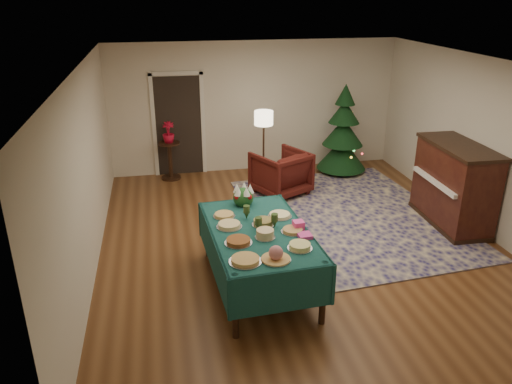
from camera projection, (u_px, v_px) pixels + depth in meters
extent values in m
plane|color=#593319|center=(298.00, 242.00, 7.75)|extent=(7.00, 7.00, 0.00)
plane|color=white|center=(305.00, 65.00, 6.73)|extent=(7.00, 7.00, 0.00)
plane|color=beige|center=(255.00, 107.00, 10.42)|extent=(6.00, 0.00, 6.00)
plane|color=beige|center=(421.00, 294.00, 4.06)|extent=(6.00, 0.00, 6.00)
plane|color=beige|center=(86.00, 173.00, 6.70)|extent=(0.00, 7.00, 7.00)
plane|color=beige|center=(486.00, 148.00, 7.78)|extent=(0.00, 7.00, 7.00)
cube|color=black|center=(179.00, 126.00, 10.24)|extent=(0.92, 0.02, 2.04)
cube|color=silver|center=(154.00, 126.00, 10.13)|extent=(0.08, 0.04, 2.14)
cube|color=silver|center=(203.00, 124.00, 10.31)|extent=(0.08, 0.04, 2.14)
cube|color=silver|center=(176.00, 73.00, 9.82)|extent=(1.08, 0.04, 0.08)
cube|color=#181654|center=(348.00, 216.00, 8.62)|extent=(3.53, 4.44, 0.02)
cylinder|color=black|center=(235.00, 307.00, 5.48)|extent=(0.08, 0.08, 0.82)
cylinder|color=black|center=(207.00, 231.00, 7.19)|extent=(0.08, 0.08, 0.82)
cylinder|color=black|center=(323.00, 293.00, 5.72)|extent=(0.08, 0.08, 0.82)
cylinder|color=black|center=(276.00, 223.00, 7.43)|extent=(0.08, 0.08, 0.82)
cube|color=#123F42|center=(259.00, 232.00, 6.31)|extent=(1.32, 2.15, 0.04)
cube|color=#123F42|center=(241.00, 215.00, 7.32)|extent=(1.24, 0.10, 0.52)
cube|color=#123F42|center=(282.00, 292.00, 5.47)|extent=(1.24, 0.10, 0.52)
cube|color=#123F42|center=(302.00, 243.00, 6.53)|extent=(0.15, 2.12, 0.52)
cube|color=#123F42|center=(213.00, 254.00, 6.26)|extent=(0.15, 2.12, 0.52)
cylinder|color=silver|center=(245.00, 261.00, 5.56)|extent=(0.37, 0.37, 0.01)
cylinder|color=tan|center=(245.00, 259.00, 5.55)|extent=(0.32, 0.32, 0.04)
cylinder|color=silver|center=(276.00, 260.00, 5.60)|extent=(0.34, 0.34, 0.01)
sphere|color=#CC727A|center=(276.00, 253.00, 5.57)|extent=(0.16, 0.16, 0.16)
cylinder|color=silver|center=(300.00, 248.00, 5.85)|extent=(0.30, 0.30, 0.01)
cylinder|color=#D8D172|center=(300.00, 246.00, 5.83)|extent=(0.25, 0.25, 0.05)
cylinder|color=silver|center=(238.00, 243.00, 5.97)|extent=(0.34, 0.34, 0.01)
cylinder|color=brown|center=(238.00, 241.00, 5.96)|extent=(0.29, 0.29, 0.04)
cylinder|color=silver|center=(265.00, 237.00, 6.10)|extent=(0.25, 0.25, 0.01)
cylinder|color=tan|center=(265.00, 233.00, 6.08)|extent=(0.21, 0.21, 0.10)
cylinder|color=silver|center=(293.00, 232.00, 6.25)|extent=(0.29, 0.29, 0.01)
cylinder|color=#B2844C|center=(293.00, 230.00, 6.24)|extent=(0.25, 0.25, 0.03)
cylinder|color=silver|center=(229.00, 227.00, 6.38)|extent=(0.33, 0.33, 0.01)
cylinder|color=#D8BF7F|center=(229.00, 225.00, 6.36)|extent=(0.28, 0.28, 0.04)
cylinder|color=silver|center=(263.00, 225.00, 6.43)|extent=(0.29, 0.29, 0.01)
cylinder|color=maroon|center=(263.00, 222.00, 6.41)|extent=(0.25, 0.25, 0.07)
cylinder|color=silver|center=(280.00, 216.00, 6.66)|extent=(0.32, 0.32, 0.01)
cylinder|color=#F2EACC|center=(280.00, 215.00, 6.66)|extent=(0.27, 0.27, 0.03)
cylinder|color=silver|center=(224.00, 216.00, 6.67)|extent=(0.30, 0.30, 0.01)
cylinder|color=tan|center=(224.00, 215.00, 6.66)|extent=(0.25, 0.25, 0.03)
cone|color=#2D471E|center=(247.00, 216.00, 6.58)|extent=(0.08, 0.08, 0.10)
cylinder|color=#2D471E|center=(247.00, 209.00, 6.55)|extent=(0.09, 0.09, 0.10)
cone|color=#2D471E|center=(274.00, 224.00, 6.35)|extent=(0.08, 0.08, 0.10)
cylinder|color=#2D471E|center=(275.00, 218.00, 6.31)|extent=(0.09, 0.09, 0.10)
cone|color=#2D471E|center=(258.00, 228.00, 6.25)|extent=(0.08, 0.08, 0.10)
cylinder|color=#2D471E|center=(258.00, 221.00, 6.21)|extent=(0.09, 0.09, 0.10)
cube|color=#E03E9C|center=(305.00, 236.00, 6.11)|extent=(0.17, 0.17, 0.04)
cube|color=#FC46A6|center=(298.00, 225.00, 6.31)|extent=(0.14, 0.14, 0.11)
sphere|color=#1E4C1E|center=(243.00, 198.00, 6.99)|extent=(0.29, 0.29, 0.29)
cone|color=white|center=(250.00, 188.00, 6.96)|extent=(0.11, 0.11, 0.13)
cone|color=white|center=(244.00, 186.00, 7.04)|extent=(0.11, 0.11, 0.13)
cone|color=white|center=(237.00, 188.00, 6.98)|extent=(0.11, 0.11, 0.13)
cone|color=white|center=(238.00, 191.00, 6.88)|extent=(0.11, 0.11, 0.13)
cone|color=white|center=(247.00, 191.00, 6.86)|extent=(0.11, 0.11, 0.13)
sphere|color=#B20C0F|center=(249.00, 192.00, 7.06)|extent=(0.08, 0.08, 0.08)
sphere|color=#B20C0F|center=(237.00, 192.00, 7.06)|extent=(0.08, 0.08, 0.08)
sphere|color=#B20C0F|center=(237.00, 197.00, 6.90)|extent=(0.08, 0.08, 0.08)
sphere|color=#B20C0F|center=(249.00, 197.00, 6.90)|extent=(0.08, 0.08, 0.08)
imported|color=#47130F|center=(281.00, 171.00, 9.40)|extent=(1.18, 1.16, 0.93)
cylinder|color=#A57F3F|center=(263.00, 183.00, 10.03)|extent=(0.25, 0.25, 0.03)
cylinder|color=black|center=(264.00, 152.00, 9.78)|extent=(0.04, 0.04, 1.35)
cylinder|color=#FFEABF|center=(264.00, 118.00, 9.53)|extent=(0.36, 0.36, 0.27)
cylinder|color=black|center=(171.00, 177.00, 10.32)|extent=(0.39, 0.39, 0.04)
cylinder|color=black|center=(170.00, 161.00, 10.18)|extent=(0.09, 0.09, 0.71)
cylinder|color=black|center=(169.00, 143.00, 10.04)|extent=(0.43, 0.43, 0.03)
imported|color=#B10C25|center=(169.00, 137.00, 9.99)|extent=(0.24, 0.43, 0.24)
cylinder|color=black|center=(341.00, 169.00, 10.67)|extent=(0.11, 0.11, 0.15)
cone|color=black|center=(342.00, 153.00, 10.54)|extent=(1.29, 1.29, 0.66)
cone|color=black|center=(343.00, 132.00, 10.36)|extent=(1.05, 1.05, 0.56)
cone|color=black|center=(345.00, 112.00, 10.20)|extent=(0.80, 0.80, 0.47)
cone|color=black|center=(346.00, 94.00, 10.07)|extent=(0.52, 0.52, 0.42)
cube|color=black|center=(448.00, 221.00, 8.36)|extent=(0.73, 1.58, 0.09)
cube|color=black|center=(454.00, 185.00, 8.11)|extent=(0.70, 1.56, 1.28)
cube|color=black|center=(460.00, 146.00, 7.86)|extent=(0.75, 1.60, 0.05)
cube|color=white|center=(436.00, 181.00, 8.03)|extent=(0.17, 1.32, 0.07)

